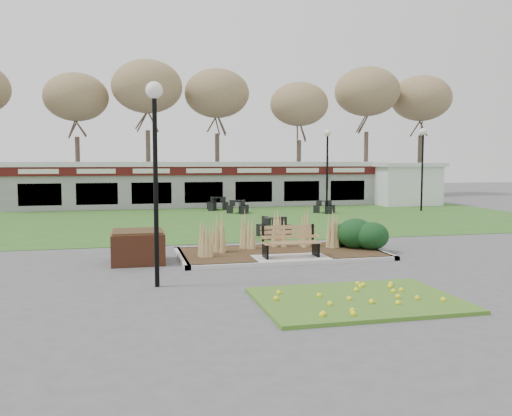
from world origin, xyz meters
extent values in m
plane|color=#515154|center=(0.00, 0.00, 0.00)|extent=(100.00, 100.00, 0.00)
cube|color=#2A601E|center=(0.00, 12.00, 0.01)|extent=(34.00, 16.00, 0.02)
cube|color=#2A601B|center=(0.00, -4.60, 0.04)|extent=(4.20, 3.00, 0.08)
cube|color=#382816|center=(0.00, 1.20, 0.06)|extent=(6.22, 3.22, 0.12)
cube|color=#B7B7B2|center=(0.00, -0.41, 0.06)|extent=(6.40, 0.18, 0.12)
cube|color=#B7B7B2|center=(0.00, 2.81, 0.06)|extent=(6.40, 0.18, 0.12)
cube|color=#B7B7B2|center=(-3.11, 1.20, 0.06)|extent=(0.18, 3.40, 0.12)
cube|color=#B7B7B2|center=(3.11, 1.20, 0.06)|extent=(0.18, 3.40, 0.12)
cube|color=#B7B7B2|center=(0.00, 0.15, 0.07)|extent=(2.20, 1.20, 0.13)
cone|color=#9E8C4F|center=(-1.90, 1.60, 0.70)|extent=(0.36, 0.36, 1.15)
cone|color=#9E8C4F|center=(-0.90, 2.00, 0.70)|extent=(0.36, 0.36, 1.15)
cone|color=#9E8C4F|center=(0.20, 2.20, 0.70)|extent=(0.36, 0.36, 1.15)
cone|color=#9E8C4F|center=(1.10, 2.00, 0.70)|extent=(0.36, 0.36, 1.15)
cone|color=#9E8C4F|center=(1.90, 1.60, 0.70)|extent=(0.36, 0.36, 1.15)
cone|color=#9E8C4F|center=(-2.40, 0.80, 0.70)|extent=(0.36, 0.36, 1.15)
ellipsoid|color=black|center=(2.60, 1.40, 0.59)|extent=(1.21, 1.10, 0.99)
ellipsoid|color=black|center=(3.00, 1.00, 0.54)|extent=(1.10, 1.00, 0.90)
ellipsoid|color=black|center=(2.90, 1.90, 0.53)|extent=(1.06, 0.96, 0.86)
ellipsoid|color=black|center=(2.30, 1.90, 0.48)|extent=(0.92, 0.84, 0.76)
cube|color=olive|center=(0.00, 0.15, 0.56)|extent=(1.70, 0.57, 0.04)
cube|color=olive|center=(0.00, 0.46, 0.84)|extent=(1.70, 0.13, 0.44)
cube|color=black|center=(-0.78, 0.15, 0.34)|extent=(0.06, 0.55, 0.42)
cube|color=black|center=(0.78, 0.15, 0.34)|extent=(0.06, 0.55, 0.42)
cube|color=black|center=(-0.78, 0.45, 0.81)|extent=(0.06, 0.06, 0.50)
cube|color=black|center=(0.78, 0.45, 0.81)|extent=(0.06, 0.06, 0.50)
cube|color=olive|center=(-0.82, 0.13, 0.74)|extent=(0.05, 0.50, 0.04)
cube|color=olive|center=(0.82, 0.13, 0.74)|extent=(0.05, 0.50, 0.04)
cube|color=brown|center=(-4.40, 1.00, 0.45)|extent=(1.50, 1.50, 0.90)
cube|color=#382816|center=(-4.40, 1.00, 0.92)|extent=(1.40, 1.40, 0.06)
cube|color=gray|center=(0.00, 20.00, 1.30)|extent=(24.00, 3.00, 2.60)
cube|color=#48100F|center=(0.00, 18.45, 2.35)|extent=(24.00, 0.18, 0.55)
cube|color=silver|center=(0.00, 20.00, 2.75)|extent=(24.60, 3.40, 0.30)
cube|color=silver|center=(0.00, 18.34, 2.35)|extent=(22.00, 0.02, 0.28)
cube|color=black|center=(0.00, 18.55, 1.00)|extent=(22.00, 0.10, 1.30)
cube|color=white|center=(13.50, 18.00, 1.30)|extent=(4.00, 3.00, 2.60)
cube|color=silver|center=(13.50, 18.00, 2.70)|extent=(4.40, 3.40, 0.25)
cylinder|color=#47382B|center=(-9.00, 28.00, 2.59)|extent=(0.36, 0.36, 5.17)
ellipsoid|color=olive|center=(-9.00, 28.00, 8.39)|extent=(5.24, 5.24, 3.93)
cylinder|color=#47382B|center=(-3.00, 28.00, 2.59)|extent=(0.36, 0.36, 5.17)
ellipsoid|color=olive|center=(-3.00, 28.00, 8.39)|extent=(5.24, 5.24, 3.93)
cylinder|color=#47382B|center=(3.00, 28.00, 2.59)|extent=(0.36, 0.36, 5.17)
ellipsoid|color=olive|center=(3.00, 28.00, 8.39)|extent=(5.24, 5.24, 3.93)
cylinder|color=#47382B|center=(9.00, 28.00, 2.59)|extent=(0.36, 0.36, 5.17)
ellipsoid|color=olive|center=(9.00, 28.00, 8.39)|extent=(5.24, 5.24, 3.93)
cylinder|color=#47382B|center=(15.00, 28.00, 2.59)|extent=(0.36, 0.36, 5.17)
ellipsoid|color=olive|center=(15.00, 28.00, 8.39)|extent=(5.24, 5.24, 3.93)
cylinder|color=#47382B|center=(21.00, 28.00, 2.59)|extent=(0.36, 0.36, 5.17)
ellipsoid|color=olive|center=(21.00, 28.00, 8.39)|extent=(5.24, 5.24, 3.93)
cylinder|color=black|center=(-4.02, -2.21, 2.20)|extent=(0.11, 0.11, 4.40)
sphere|color=white|center=(-4.02, -2.21, 4.58)|extent=(0.40, 0.40, 0.40)
cylinder|color=black|center=(6.11, 13.20, 2.16)|extent=(0.11, 0.11, 4.32)
sphere|color=white|center=(6.11, 13.20, 4.49)|extent=(0.39, 0.39, 0.39)
cylinder|color=black|center=(12.23, 13.69, 2.24)|extent=(0.11, 0.11, 4.48)
sphere|color=white|center=(12.23, 13.69, 4.66)|extent=(0.40, 0.40, 0.40)
cylinder|color=black|center=(0.75, 5.00, 0.04)|extent=(0.45, 0.45, 0.03)
cylinder|color=black|center=(0.75, 5.00, 0.40)|extent=(0.05, 0.05, 0.73)
cylinder|color=black|center=(0.75, 5.00, 0.77)|extent=(0.61, 0.61, 0.03)
cube|color=black|center=(1.31, 4.99, 0.25)|extent=(0.35, 0.35, 0.47)
cube|color=black|center=(0.48, 5.49, 0.25)|extent=(0.47, 0.47, 0.47)
cube|color=black|center=(0.46, 4.52, 0.25)|extent=(0.48, 0.48, 0.47)
cylinder|color=black|center=(0.52, 17.00, 0.04)|extent=(0.45, 0.45, 0.03)
cylinder|color=black|center=(0.52, 17.00, 0.40)|extent=(0.05, 0.05, 0.73)
cylinder|color=black|center=(0.52, 17.00, 0.77)|extent=(0.61, 0.61, 0.03)
cube|color=black|center=(1.08, 16.95, 0.25)|extent=(0.37, 0.37, 0.47)
cube|color=black|center=(0.28, 17.51, 0.25)|extent=(0.46, 0.46, 0.47)
cube|color=black|center=(0.20, 16.54, 0.25)|extent=(0.48, 0.48, 0.47)
cylinder|color=black|center=(6.22, 13.69, 0.03)|extent=(0.41, 0.41, 0.03)
cylinder|color=black|center=(6.22, 13.69, 0.36)|extent=(0.05, 0.05, 0.66)
cylinder|color=black|center=(6.22, 13.69, 0.70)|extent=(0.55, 0.55, 0.02)
cube|color=black|center=(6.66, 13.93, 0.23)|extent=(0.43, 0.43, 0.42)
cube|color=black|center=(5.78, 13.95, 0.23)|extent=(0.43, 0.43, 0.42)
cube|color=black|center=(6.20, 13.18, 0.23)|extent=(0.32, 0.32, 0.42)
cylinder|color=black|center=(1.46, 14.73, 0.03)|extent=(0.42, 0.42, 0.03)
cylinder|color=black|center=(1.46, 14.73, 0.38)|extent=(0.05, 0.05, 0.69)
cylinder|color=black|center=(1.46, 14.73, 0.73)|extent=(0.58, 0.58, 0.02)
cube|color=black|center=(1.86, 15.07, 0.24)|extent=(0.46, 0.46, 0.44)
cube|color=black|center=(0.96, 14.90, 0.24)|extent=(0.42, 0.42, 0.44)
cube|color=black|center=(1.56, 14.21, 0.24)|extent=(0.38, 0.38, 0.44)
cylinder|color=black|center=(8.00, 18.00, 1.10)|extent=(0.06, 0.06, 2.20)
imported|color=#3769C2|center=(8.00, 18.00, 1.37)|extent=(1.86, 1.89, 1.58)
camera|label=1|loc=(-4.69, -14.98, 2.97)|focal=38.00mm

